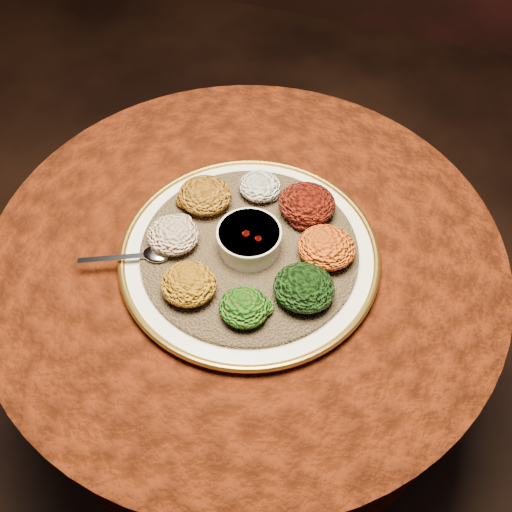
% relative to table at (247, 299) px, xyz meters
% --- Properties ---
extents(table, '(0.96, 0.96, 0.73)m').
position_rel_table_xyz_m(table, '(0.00, 0.00, 0.00)').
color(table, black).
rests_on(table, ground).
extents(platter, '(0.60, 0.60, 0.02)m').
position_rel_table_xyz_m(platter, '(0.02, -0.02, 0.19)').
color(platter, white).
rests_on(platter, table).
extents(injera, '(0.48, 0.48, 0.01)m').
position_rel_table_xyz_m(injera, '(0.02, -0.02, 0.20)').
color(injera, brown).
rests_on(injera, platter).
extents(stew_bowl, '(0.11, 0.11, 0.05)m').
position_rel_table_xyz_m(stew_bowl, '(0.02, -0.02, 0.24)').
color(stew_bowl, silver).
rests_on(stew_bowl, injera).
extents(spoon, '(0.15, 0.08, 0.01)m').
position_rel_table_xyz_m(spoon, '(-0.14, -0.10, 0.21)').
color(spoon, silver).
rests_on(spoon, injera).
extents(portion_ayib, '(0.08, 0.08, 0.04)m').
position_rel_table_xyz_m(portion_ayib, '(-0.01, 0.11, 0.23)').
color(portion_ayib, silver).
rests_on(portion_ayib, injera).
extents(portion_kitfo, '(0.11, 0.10, 0.05)m').
position_rel_table_xyz_m(portion_kitfo, '(0.09, 0.09, 0.23)').
color(portion_kitfo, black).
rests_on(portion_kitfo, injera).
extents(portion_tikil, '(0.10, 0.10, 0.05)m').
position_rel_table_xyz_m(portion_tikil, '(0.15, 0.01, 0.23)').
color(portion_tikil, '#B8620F').
rests_on(portion_tikil, injera).
extents(portion_gomen, '(0.10, 0.10, 0.05)m').
position_rel_table_xyz_m(portion_gomen, '(0.13, -0.09, 0.23)').
color(portion_gomen, black).
rests_on(portion_gomen, injera).
extents(portion_mixveg, '(0.08, 0.08, 0.04)m').
position_rel_table_xyz_m(portion_mixveg, '(0.05, -0.15, 0.23)').
color(portion_mixveg, '#AA340A').
rests_on(portion_mixveg, injera).
extents(portion_kik, '(0.10, 0.09, 0.05)m').
position_rel_table_xyz_m(portion_kik, '(-0.05, -0.14, 0.23)').
color(portion_kik, '#A8630E').
rests_on(portion_kik, injera).
extents(portion_timatim, '(0.09, 0.09, 0.04)m').
position_rel_table_xyz_m(portion_timatim, '(-0.12, -0.05, 0.23)').
color(portion_timatim, maroon).
rests_on(portion_timatim, injera).
extents(portion_shiro, '(0.10, 0.10, 0.05)m').
position_rel_table_xyz_m(portion_shiro, '(-0.10, 0.05, 0.23)').
color(portion_shiro, '#9C6512').
rests_on(portion_shiro, injera).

